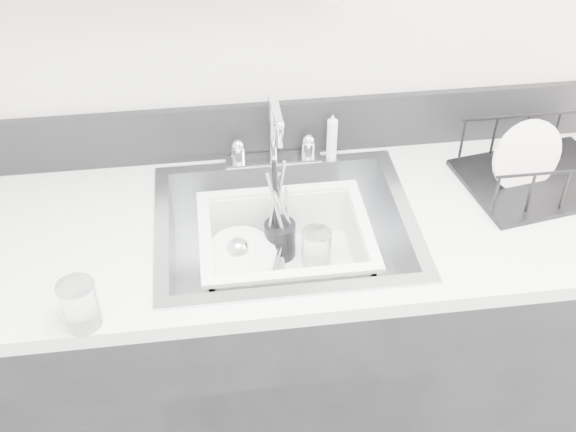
{
  "coord_description": "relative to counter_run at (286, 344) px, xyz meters",
  "views": [
    {
      "loc": [
        -0.17,
        -0.16,
        2.07
      ],
      "look_at": [
        0.0,
        1.14,
        0.98
      ],
      "focal_mm": 45.0,
      "sensor_mm": 36.0,
      "label": 1
    }
  ],
  "objects": [
    {
      "name": "utensil_cup",
      "position": [
        -0.01,
        0.05,
        0.37
      ],
      "size": [
        0.08,
        0.08,
        0.27
      ],
      "rotation": [
        0.0,
        0.0,
        0.22
      ],
      "color": "black",
      "rests_on": "wash_tub"
    },
    {
      "name": "room_shell",
      "position": [
        0.0,
        -0.8,
        1.22
      ],
      "size": [
        3.5,
        3.0,
        2.6
      ],
      "color": "silver",
      "rests_on": "ground"
    },
    {
      "name": "ladle",
      "position": [
        -0.06,
        0.01,
        0.34
      ],
      "size": [
        0.27,
        0.15,
        0.07
      ],
      "primitive_type": null,
      "rotation": [
        0.0,
        0.0,
        -0.26
      ],
      "color": "silver",
      "rests_on": "wash_tub"
    },
    {
      "name": "sink",
      "position": [
        0.0,
        0.0,
        0.37
      ],
      "size": [
        0.64,
        0.52,
        0.2
      ],
      "primitive_type": null,
      "color": "silver",
      "rests_on": "counter_run"
    },
    {
      "name": "side_sprayer",
      "position": [
        0.16,
        0.25,
        0.53
      ],
      "size": [
        0.03,
        0.03,
        0.14
      ],
      "primitive_type": "cylinder",
      "color": "white",
      "rests_on": "counter_run"
    },
    {
      "name": "counter_run",
      "position": [
        0.0,
        0.0,
        0.0
      ],
      "size": [
        3.2,
        0.62,
        0.92
      ],
      "color": "black",
      "rests_on": "ground"
    },
    {
      "name": "plate_stack",
      "position": [
        -0.11,
        -0.01,
        0.33
      ],
      "size": [
        0.23,
        0.22,
        0.09
      ],
      "rotation": [
        0.0,
        0.0,
        -0.24
      ],
      "color": "white",
      "rests_on": "wash_tub"
    },
    {
      "name": "faucet",
      "position": [
        0.0,
        0.25,
        0.52
      ],
      "size": [
        0.26,
        0.18,
        0.23
      ],
      "color": "silver",
      "rests_on": "counter_run"
    },
    {
      "name": "bowl_small",
      "position": [
        0.07,
        -0.06,
        0.32
      ],
      "size": [
        0.14,
        0.14,
        0.03
      ],
      "primitive_type": "imported",
      "rotation": [
        0.0,
        0.0,
        -0.3
      ],
      "color": "white",
      "rests_on": "wash_tub"
    },
    {
      "name": "tumbler_counter",
      "position": [
        -0.46,
        -0.27,
        0.52
      ],
      "size": [
        0.09,
        0.09,
        0.11
      ],
      "primitive_type": "cylinder",
      "rotation": [
        0.0,
        0.0,
        0.13
      ],
      "color": "white",
      "rests_on": "counter_run"
    },
    {
      "name": "wash_tub",
      "position": [
        -0.0,
        -0.02,
        0.37
      ],
      "size": [
        0.45,
        0.38,
        0.16
      ],
      "primitive_type": null,
      "rotation": [
        0.0,
        0.0,
        0.08
      ],
      "color": "white",
      "rests_on": "sink"
    },
    {
      "name": "backsplash",
      "position": [
        0.0,
        0.3,
        0.54
      ],
      "size": [
        3.2,
        0.02,
        0.16
      ],
      "primitive_type": "cube",
      "color": "black",
      "rests_on": "counter_run"
    },
    {
      "name": "dish_rack",
      "position": [
        0.68,
        0.07,
        0.53
      ],
      "size": [
        0.43,
        0.35,
        0.14
      ],
      "primitive_type": null,
      "rotation": [
        0.0,
        0.0,
        0.17
      ],
      "color": "black",
      "rests_on": "counter_run"
    },
    {
      "name": "tumbler_in_tub",
      "position": [
        0.08,
        -0.0,
        0.36
      ],
      "size": [
        0.09,
        0.09,
        0.11
      ],
      "primitive_type": "cylinder",
      "rotation": [
        0.0,
        0.0,
        0.17
      ],
      "color": "white",
      "rests_on": "wash_tub"
    }
  ]
}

